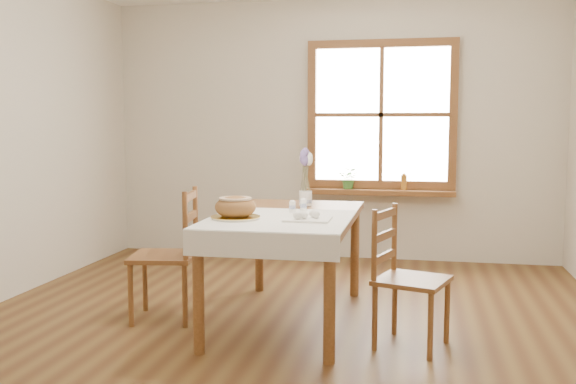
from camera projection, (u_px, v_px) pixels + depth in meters
name	position (u px, v px, depth m)	size (l,w,h in m)	color
ground	(279.00, 334.00, 4.17)	(5.00, 5.00, 0.00)	brown
room_walls	(278.00, 68.00, 3.99)	(4.60, 5.10, 2.65)	beige
window	(381.00, 115.00, 6.32)	(1.46, 0.08, 1.46)	brown
window_sill	(380.00, 192.00, 6.34)	(1.46, 0.20, 0.05)	brown
dining_table	(288.00, 226.00, 4.39)	(0.90, 1.60, 0.75)	brown
table_linen	(279.00, 220.00, 4.09)	(0.91, 0.99, 0.01)	white
chair_left	(163.00, 254.00, 4.46)	(0.43, 0.45, 0.92)	brown
chair_right	(412.00, 278.00, 3.90)	(0.40, 0.42, 0.86)	brown
bread_plate	(236.00, 218.00, 4.08)	(0.31, 0.31, 0.02)	white
bread_loaf	(235.00, 205.00, 4.07)	(0.26, 0.26, 0.14)	olive
egg_napkin	(308.00, 219.00, 4.03)	(0.29, 0.24, 0.01)	white
eggs	(308.00, 214.00, 4.02)	(0.22, 0.20, 0.05)	white
salt_shaker	(303.00, 204.00, 4.47)	(0.05, 0.05, 0.09)	white
pepper_shaker	(292.00, 206.00, 4.38)	(0.04, 0.04, 0.09)	white
flower_vase	(305.00, 199.00, 4.76)	(0.10, 0.10, 0.11)	white
lavender_bouquet	(306.00, 171.00, 4.74)	(0.17, 0.17, 0.32)	#6D589D
potted_plant	(349.00, 181.00, 6.39)	(0.19, 0.21, 0.16)	#38762F
amber_bottle	(404.00, 182.00, 6.28)	(0.06, 0.06, 0.17)	#AC6C1F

